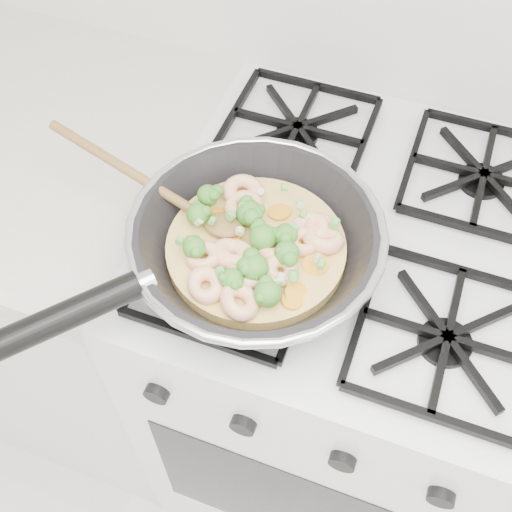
% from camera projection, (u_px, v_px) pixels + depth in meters
% --- Properties ---
extents(stove, '(0.60, 0.60, 0.92)m').
position_uv_depth(stove, '(332.00, 362.00, 1.29)').
color(stove, white).
rests_on(stove, ground).
extents(skillet, '(0.50, 0.45, 0.11)m').
position_uv_depth(skillet, '(252.00, 244.00, 0.84)').
color(skillet, black).
rests_on(skillet, stove).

